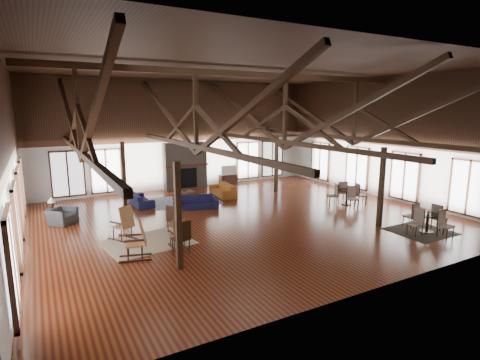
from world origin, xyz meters
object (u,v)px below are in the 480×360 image
cafe_table_near (428,220)px  armchair (62,216)px  sofa_orange (223,190)px  coffee_table (184,193)px  tv_console (228,179)px  sofa_navy_front (196,202)px  sofa_navy_left (141,199)px  cafe_table_far (347,194)px

cafe_table_near → armchair: bearing=147.0°
sofa_orange → coffee_table: bearing=-83.8°
sofa_orange → tv_console: (1.68, 2.69, -0.03)m
armchair → cafe_table_near: size_ratio=0.52×
armchair → tv_console: bearing=-22.8°
sofa_navy_front → sofa_navy_left: bearing=158.9°
sofa_navy_front → cafe_table_far: (6.49, -2.76, 0.19)m
sofa_navy_left → coffee_table: bearing=-94.3°
cafe_table_near → tv_console: size_ratio=1.69×
sofa_orange → cafe_table_near: (3.92, -8.89, 0.18)m
sofa_orange → armchair: armchair is taller
sofa_orange → armchair: (-7.67, -1.37, 0.01)m
cafe_table_near → cafe_table_far: size_ratio=0.97×
cafe_table_far → tv_console: cafe_table_far is taller
sofa_orange → cafe_table_near: cafe_table_near is taller
armchair → cafe_table_near: 13.81m
tv_console → cafe_table_far: bearing=-69.9°
sofa_navy_front → sofa_navy_left: sofa_navy_front is taller
armchair → cafe_table_far: size_ratio=0.51×
sofa_navy_left → cafe_table_near: size_ratio=1.05×
cafe_table_far → sofa_orange: bearing=133.9°
coffee_table → cafe_table_far: 7.84m
coffee_table → tv_console: 4.70m
sofa_navy_left → cafe_table_near: bearing=-139.7°
sofa_navy_left → sofa_navy_front: bearing=-132.8°
sofa_navy_left → armchair: bearing=110.5°
sofa_navy_front → sofa_orange: size_ratio=0.97×
sofa_orange → coffee_table: sofa_orange is taller
coffee_table → armchair: size_ratio=1.30×
sofa_navy_front → cafe_table_far: bearing=-3.4°
cafe_table_near → cafe_table_far: cafe_table_far is taller
sofa_orange → armchair: 7.79m
sofa_orange → sofa_navy_front: bearing=-46.6°
sofa_orange → cafe_table_far: 6.20m
cafe_table_near → coffee_table: bearing=124.5°
coffee_table → sofa_navy_front: bearing=-108.0°
sofa_navy_front → sofa_orange: (2.19, 1.71, 0.01)m
armchair → sofa_orange: bearing=-36.2°
coffee_table → cafe_table_far: cafe_table_far is taller
sofa_navy_front → tv_console: (3.87, 4.39, -0.02)m
sofa_navy_left → tv_console: (5.91, 2.63, -0.01)m
cafe_table_far → tv_console: (-2.62, 7.15, -0.22)m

